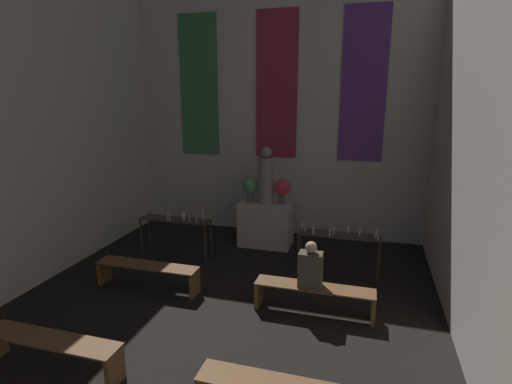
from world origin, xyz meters
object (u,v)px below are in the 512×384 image
(candle_rack_right, at_px, (339,240))
(pew_back_left, at_px, (148,271))
(candle_rack_left, at_px, (176,224))
(pew_back_right, at_px, (314,294))
(pew_second_left, at_px, (51,347))
(flower_vase_right, at_px, (282,188))
(flower_vase_left, at_px, (250,186))
(person_seated, at_px, (310,267))
(statue, at_px, (266,178))
(altar, at_px, (266,224))

(candle_rack_right, xyz_separation_m, pew_back_left, (-3.16, -1.56, -0.35))
(pew_back_left, bearing_deg, candle_rack_left, 98.58)
(pew_back_left, height_order, pew_back_right, same)
(pew_second_left, bearing_deg, candle_rack_left, 93.54)
(flower_vase_right, relative_size, candle_rack_right, 0.37)
(pew_second_left, distance_m, pew_back_left, 2.24)
(flower_vase_right, xyz_separation_m, candle_rack_right, (1.33, -1.06, -0.67))
(flower_vase_left, height_order, person_seated, flower_vase_left)
(statue, distance_m, pew_back_right, 3.24)
(altar, bearing_deg, statue, 0.00)
(candle_rack_right, bearing_deg, candle_rack_left, -179.99)
(altar, xyz_separation_m, candle_rack_right, (1.70, -1.06, 0.19))
(flower_vase_left, xyz_separation_m, pew_back_left, (-1.09, -2.61, -1.02))
(person_seated, bearing_deg, statue, 118.00)
(altar, distance_m, flower_vase_right, 0.93)
(candle_rack_left, relative_size, pew_second_left, 0.83)
(statue, height_order, person_seated, statue)
(flower_vase_right, xyz_separation_m, person_seated, (1.02, -2.61, -0.58))
(flower_vase_left, height_order, pew_second_left, flower_vase_left)
(flower_vase_left, height_order, pew_back_right, flower_vase_left)
(candle_rack_left, relative_size, pew_back_left, 0.83)
(pew_back_right, height_order, person_seated, person_seated)
(altar, distance_m, person_seated, 2.97)
(flower_vase_right, relative_size, person_seated, 0.77)
(flower_vase_right, bearing_deg, altar, 180.00)
(pew_second_left, height_order, person_seated, person_seated)
(candle_rack_left, distance_m, candle_rack_right, 3.39)
(candle_rack_left, bearing_deg, pew_second_left, -86.46)
(pew_second_left, bearing_deg, statue, 73.26)
(candle_rack_right, relative_size, pew_back_right, 0.83)
(person_seated, bearing_deg, candle_rack_left, 153.23)
(altar, height_order, person_seated, person_seated)
(flower_vase_right, bearing_deg, candle_rack_right, -38.41)
(altar, xyz_separation_m, pew_back_right, (1.46, -2.61, -0.17))
(candle_rack_left, height_order, pew_back_right, candle_rack_left)
(pew_back_left, bearing_deg, statue, 60.81)
(candle_rack_left, bearing_deg, pew_back_right, -26.26)
(flower_vase_left, relative_size, pew_back_right, 0.30)
(statue, distance_m, pew_back_left, 3.24)
(candle_rack_right, bearing_deg, pew_back_left, -153.77)
(candle_rack_right, distance_m, pew_back_left, 3.54)
(pew_back_right, distance_m, person_seated, 0.45)
(pew_back_right, bearing_deg, altar, 119.19)
(flower_vase_left, relative_size, pew_second_left, 0.30)
(statue, distance_m, pew_second_left, 5.21)
(pew_second_left, distance_m, person_seated, 3.65)
(candle_rack_left, relative_size, person_seated, 2.10)
(candle_rack_right, xyz_separation_m, pew_back_right, (-0.24, -1.56, -0.35))
(pew_back_left, bearing_deg, flower_vase_left, 67.32)
(pew_back_left, bearing_deg, person_seated, -0.00)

